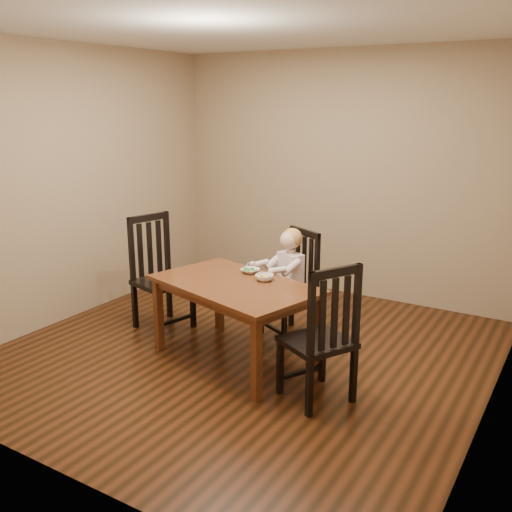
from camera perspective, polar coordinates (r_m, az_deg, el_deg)
The scene contains 9 objects.
room at distance 4.71m, azimuth -1.17°, elevation 5.43°, with size 4.01×4.01×2.71m.
dining_table at distance 4.77m, azimuth -2.12°, elevation -3.61°, with size 1.55×1.16×0.69m.
chair_child at distance 5.33m, azimuth 3.71°, elevation -3.02°, with size 0.57×0.56×1.01m.
chair_left at distance 5.59m, azimuth -9.66°, elevation -1.85°, with size 0.56×0.57×1.10m.
chair_right at distance 4.18m, azimuth 6.60°, elevation -8.04°, with size 0.60×0.61×1.07m.
toddler at distance 5.26m, azimuth 3.29°, elevation -1.65°, with size 0.32×0.40×0.55m, color white, non-canonical shape.
bowl_peas at distance 5.01m, azimuth -0.59°, elevation -1.49°, with size 0.15×0.15×0.04m, color white.
bowl_veg at distance 4.80m, azimuth 0.85°, elevation -2.17°, with size 0.16×0.16×0.05m, color white.
fork at distance 5.02m, azimuth -1.07°, elevation -1.16°, with size 0.02×0.11×0.04m.
Camera 1 is at (2.49, -3.92, 2.17)m, focal length 40.00 mm.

